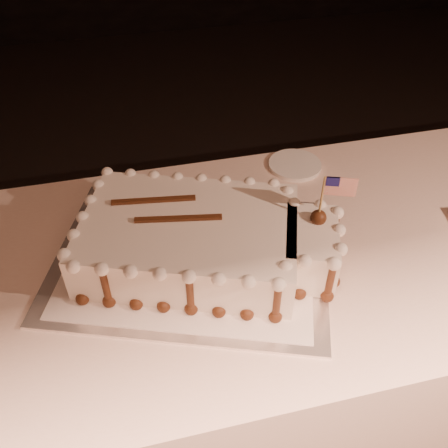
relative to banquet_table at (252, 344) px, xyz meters
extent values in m
cube|color=beige|center=(0.00, 0.00, 0.00)|extent=(2.40, 0.80, 0.75)
cube|color=white|center=(-0.16, 0.01, 0.38)|extent=(0.76, 0.66, 0.01)
cube|color=white|center=(-0.16, 0.01, 0.38)|extent=(0.68, 0.60, 0.00)
cube|color=white|center=(-0.16, 0.01, 0.44)|extent=(0.55, 0.46, 0.11)
cube|color=white|center=(0.09, -0.08, 0.44)|extent=(0.17, 0.21, 0.11)
sphere|color=#532A14|center=(-0.41, -0.06, 0.39)|extent=(0.03, 0.03, 0.03)
sphere|color=#532A14|center=(-0.35, -0.08, 0.39)|extent=(0.03, 0.03, 0.03)
sphere|color=#532A14|center=(-0.30, -0.10, 0.39)|extent=(0.03, 0.03, 0.03)
sphere|color=#532A14|center=(-0.24, -0.12, 0.39)|extent=(0.03, 0.03, 0.03)
sphere|color=#532A14|center=(-0.19, -0.14, 0.39)|extent=(0.03, 0.03, 0.03)
sphere|color=#532A14|center=(-0.13, -0.16, 0.39)|extent=(0.03, 0.03, 0.03)
sphere|color=#532A14|center=(-0.08, -0.18, 0.39)|extent=(0.03, 0.03, 0.03)
sphere|color=#532A14|center=(-0.02, -0.20, 0.39)|extent=(0.03, 0.03, 0.03)
sphere|color=#532A14|center=(0.00, -0.16, 0.39)|extent=(0.03, 0.03, 0.03)
sphere|color=#532A14|center=(0.05, -0.16, 0.39)|extent=(0.03, 0.03, 0.03)
sphere|color=#532A14|center=(0.10, -0.18, 0.39)|extent=(0.03, 0.03, 0.03)
sphere|color=#532A14|center=(0.13, -0.14, 0.39)|extent=(0.03, 0.03, 0.03)
sphere|color=#532A14|center=(0.15, -0.09, 0.39)|extent=(0.03, 0.03, 0.03)
sphere|color=#532A14|center=(0.17, -0.03, 0.39)|extent=(0.03, 0.03, 0.03)
sphere|color=#532A14|center=(0.14, 0.00, 0.39)|extent=(0.03, 0.03, 0.03)
sphere|color=#532A14|center=(0.09, 0.02, 0.39)|extent=(0.03, 0.03, 0.03)
sphere|color=#532A14|center=(0.09, 0.07, 0.39)|extent=(0.03, 0.03, 0.03)
sphere|color=#532A14|center=(0.06, 0.10, 0.39)|extent=(0.03, 0.03, 0.03)
sphere|color=#532A14|center=(0.01, 0.12, 0.39)|extent=(0.03, 0.03, 0.03)
sphere|color=#532A14|center=(-0.05, 0.14, 0.39)|extent=(0.03, 0.03, 0.03)
sphere|color=#532A14|center=(-0.10, 0.16, 0.39)|extent=(0.03, 0.03, 0.03)
sphere|color=#532A14|center=(-0.16, 0.18, 0.39)|extent=(0.03, 0.03, 0.03)
sphere|color=#532A14|center=(-0.21, 0.20, 0.39)|extent=(0.03, 0.03, 0.03)
sphere|color=#532A14|center=(-0.27, 0.22, 0.39)|extent=(0.03, 0.03, 0.03)
sphere|color=#532A14|center=(-0.32, 0.24, 0.39)|extent=(0.03, 0.03, 0.03)
sphere|color=#532A14|center=(-0.35, 0.20, 0.39)|extent=(0.03, 0.03, 0.03)
sphere|color=#532A14|center=(-0.37, 0.14, 0.39)|extent=(0.03, 0.03, 0.03)
sphere|color=#532A14|center=(-0.39, 0.09, 0.39)|extent=(0.03, 0.03, 0.03)
sphere|color=#532A14|center=(-0.41, 0.03, 0.39)|extent=(0.03, 0.03, 0.03)
sphere|color=#532A14|center=(-0.43, -0.02, 0.39)|extent=(0.03, 0.03, 0.03)
sphere|color=white|center=(-0.41, -0.06, 0.49)|extent=(0.03, 0.03, 0.03)
sphere|color=white|center=(-0.35, -0.08, 0.49)|extent=(0.03, 0.03, 0.03)
sphere|color=white|center=(-0.30, -0.10, 0.49)|extent=(0.03, 0.03, 0.03)
sphere|color=white|center=(-0.24, -0.12, 0.49)|extent=(0.03, 0.03, 0.03)
sphere|color=white|center=(-0.19, -0.14, 0.49)|extent=(0.03, 0.03, 0.03)
sphere|color=white|center=(-0.13, -0.16, 0.49)|extent=(0.03, 0.03, 0.03)
sphere|color=white|center=(-0.08, -0.18, 0.49)|extent=(0.03, 0.03, 0.03)
sphere|color=white|center=(-0.02, -0.20, 0.49)|extent=(0.03, 0.03, 0.03)
sphere|color=white|center=(0.00, -0.16, 0.49)|extent=(0.03, 0.03, 0.03)
sphere|color=white|center=(0.05, -0.16, 0.49)|extent=(0.03, 0.03, 0.03)
sphere|color=white|center=(0.10, -0.18, 0.49)|extent=(0.03, 0.03, 0.03)
sphere|color=white|center=(0.13, -0.14, 0.49)|extent=(0.03, 0.03, 0.03)
sphere|color=white|center=(0.15, -0.09, 0.49)|extent=(0.03, 0.03, 0.03)
sphere|color=white|center=(0.17, -0.03, 0.49)|extent=(0.03, 0.03, 0.03)
sphere|color=white|center=(0.14, 0.00, 0.49)|extent=(0.03, 0.03, 0.03)
sphere|color=white|center=(0.09, 0.02, 0.49)|extent=(0.03, 0.03, 0.03)
sphere|color=white|center=(0.09, 0.07, 0.49)|extent=(0.03, 0.03, 0.03)
sphere|color=white|center=(0.06, 0.10, 0.49)|extent=(0.03, 0.03, 0.03)
sphere|color=white|center=(0.01, 0.12, 0.49)|extent=(0.03, 0.03, 0.03)
sphere|color=white|center=(-0.05, 0.14, 0.49)|extent=(0.03, 0.03, 0.03)
sphere|color=white|center=(-0.10, 0.16, 0.49)|extent=(0.03, 0.03, 0.03)
sphere|color=white|center=(-0.16, 0.18, 0.49)|extent=(0.03, 0.03, 0.03)
sphere|color=white|center=(-0.21, 0.20, 0.49)|extent=(0.03, 0.03, 0.03)
sphere|color=white|center=(-0.27, 0.22, 0.49)|extent=(0.03, 0.03, 0.03)
sphere|color=white|center=(-0.32, 0.24, 0.49)|extent=(0.03, 0.03, 0.03)
sphere|color=white|center=(-0.35, 0.20, 0.49)|extent=(0.03, 0.03, 0.03)
sphere|color=white|center=(-0.37, 0.14, 0.49)|extent=(0.03, 0.03, 0.03)
sphere|color=white|center=(-0.39, 0.09, 0.49)|extent=(0.03, 0.03, 0.03)
sphere|color=white|center=(-0.41, 0.03, 0.49)|extent=(0.03, 0.03, 0.03)
sphere|color=white|center=(-0.43, -0.02, 0.49)|extent=(0.03, 0.03, 0.03)
cylinder|color=#532A14|center=(-0.35, -0.08, 0.44)|extent=(0.02, 0.02, 0.10)
sphere|color=#532A14|center=(-0.35, -0.08, 0.40)|extent=(0.03, 0.03, 0.03)
cylinder|color=#532A14|center=(-0.19, -0.14, 0.44)|extent=(0.02, 0.02, 0.10)
sphere|color=#532A14|center=(-0.19, -0.14, 0.40)|extent=(0.03, 0.03, 0.03)
cylinder|color=#532A14|center=(-0.02, -0.20, 0.44)|extent=(0.02, 0.02, 0.10)
sphere|color=#532A14|center=(-0.02, -0.20, 0.40)|extent=(0.03, 0.03, 0.03)
cylinder|color=#532A14|center=(0.10, -0.18, 0.44)|extent=(0.02, 0.02, 0.10)
sphere|color=#532A14|center=(0.10, -0.18, 0.40)|extent=(0.03, 0.03, 0.03)
cylinder|color=#532A14|center=(0.17, -0.03, 0.44)|extent=(0.02, 0.02, 0.10)
sphere|color=#532A14|center=(0.17, -0.03, 0.40)|extent=(0.03, 0.03, 0.03)
cylinder|color=#532A14|center=(0.09, 0.07, 0.44)|extent=(0.02, 0.02, 0.10)
sphere|color=#532A14|center=(0.09, 0.07, 0.40)|extent=(0.03, 0.03, 0.03)
cylinder|color=#532A14|center=(-0.05, 0.14, 0.44)|extent=(0.02, 0.02, 0.10)
sphere|color=#532A14|center=(-0.05, 0.14, 0.40)|extent=(0.03, 0.03, 0.03)
cylinder|color=#532A14|center=(-0.21, 0.20, 0.44)|extent=(0.02, 0.02, 0.10)
sphere|color=#532A14|center=(-0.21, 0.20, 0.40)|extent=(0.03, 0.03, 0.03)
cylinder|color=#532A14|center=(-0.35, 0.20, 0.44)|extent=(0.02, 0.02, 0.10)
sphere|color=#532A14|center=(-0.35, 0.20, 0.40)|extent=(0.03, 0.03, 0.03)
cylinder|color=#532A14|center=(-0.41, 0.03, 0.44)|extent=(0.02, 0.02, 0.10)
sphere|color=#532A14|center=(-0.41, 0.03, 0.40)|extent=(0.03, 0.03, 0.03)
cube|color=#532A14|center=(-0.22, 0.10, 0.50)|extent=(0.19, 0.04, 0.01)
cube|color=#532A14|center=(-0.18, 0.02, 0.50)|extent=(0.19, 0.05, 0.01)
sphere|color=#532A14|center=(0.12, -0.05, 0.51)|extent=(0.04, 0.04, 0.04)
cylinder|color=tan|center=(0.12, -0.05, 0.55)|extent=(0.00, 0.00, 0.14)
cube|color=red|center=(0.15, -0.06, 0.59)|extent=(0.06, 0.03, 0.05)
cube|color=navy|center=(0.13, -0.06, 0.61)|extent=(0.03, 0.01, 0.02)
cylinder|color=white|center=(0.20, 0.31, 0.38)|extent=(0.15, 0.15, 0.01)
camera|label=1|loc=(-0.27, -0.80, 1.22)|focal=40.00mm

